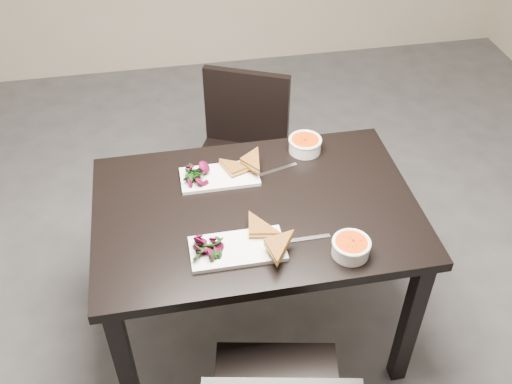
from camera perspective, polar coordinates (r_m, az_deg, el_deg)
ground at (r=2.70m, az=-1.56°, el=-13.61°), size 5.00×5.00×0.00m
table at (r=2.22m, az=0.00°, el=-3.28°), size 1.20×0.80×0.75m
chair_far at (r=2.87m, az=-1.44°, el=4.27°), size 0.56×0.56×0.85m
plate_near at (r=1.99m, az=-1.83°, el=-5.59°), size 0.32×0.16×0.02m
sandwich_near at (r=1.99m, az=-0.06°, el=-4.35°), size 0.18×0.15×0.05m
salad_near at (r=1.96m, az=-4.74°, el=-5.36°), size 0.10×0.09×0.04m
soup_bowl_near at (r=1.99m, az=9.30°, el=-5.31°), size 0.13×0.13×0.06m
cutlery_near at (r=2.04m, az=4.81°, el=-4.61°), size 0.18×0.02×0.00m
plate_far at (r=2.28m, az=-3.59°, el=1.50°), size 0.30×0.15×0.02m
sandwich_far at (r=2.25m, az=-1.94°, el=2.09°), size 0.18×0.16×0.05m
salad_far at (r=2.25m, az=-6.14°, el=1.76°), size 0.09×0.09×0.04m
soup_bowl_far at (r=2.41m, az=4.83°, el=4.72°), size 0.14×0.14×0.06m
cutlery_far at (r=2.32m, az=2.03°, el=2.17°), size 0.18×0.06×0.00m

